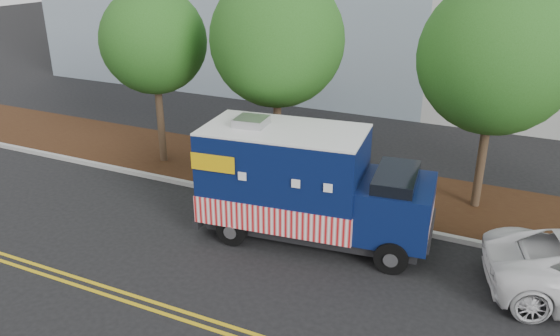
% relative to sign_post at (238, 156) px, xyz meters
% --- Properties ---
extents(ground, '(120.00, 120.00, 0.00)m').
position_rel_sign_post_xyz_m(ground, '(1.95, -1.90, -1.20)').
color(ground, black).
rests_on(ground, ground).
extents(curb, '(120.00, 0.18, 0.15)m').
position_rel_sign_post_xyz_m(curb, '(1.95, -0.50, -1.12)').
color(curb, '#9E9E99').
rests_on(curb, ground).
extents(mulch_strip, '(120.00, 4.00, 0.15)m').
position_rel_sign_post_xyz_m(mulch_strip, '(1.95, 1.60, -1.12)').
color(mulch_strip, black).
rests_on(mulch_strip, ground).
extents(centerline_near, '(120.00, 0.10, 0.01)m').
position_rel_sign_post_xyz_m(centerline_near, '(1.95, -6.35, -1.19)').
color(centerline_near, gold).
rests_on(centerline_near, ground).
extents(centerline_far, '(120.00, 0.10, 0.01)m').
position_rel_sign_post_xyz_m(centerline_far, '(1.95, -6.60, -1.19)').
color(centerline_far, gold).
rests_on(centerline_far, ground).
extents(tree_a, '(3.68, 3.68, 6.40)m').
position_rel_sign_post_xyz_m(tree_a, '(-3.70, 0.83, 3.35)').
color(tree_a, '#38281C').
rests_on(tree_a, ground).
extents(tree_b, '(4.25, 4.25, 7.00)m').
position_rel_sign_post_xyz_m(tree_b, '(0.92, 1.06, 3.67)').
color(tree_b, '#38281C').
rests_on(tree_b, ground).
extents(tree_c, '(4.40, 4.40, 6.94)m').
position_rel_sign_post_xyz_m(tree_c, '(7.36, 1.80, 3.53)').
color(tree_c, '#38281C').
rests_on(tree_c, ground).
extents(sign_post, '(0.06, 0.06, 2.40)m').
position_rel_sign_post_xyz_m(sign_post, '(0.00, 0.00, 0.00)').
color(sign_post, '#473828').
rests_on(sign_post, ground).
extents(food_truck, '(6.56, 3.05, 3.34)m').
position_rel_sign_post_xyz_m(food_truck, '(3.18, -2.03, 0.31)').
color(food_truck, black).
rests_on(food_truck, ground).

